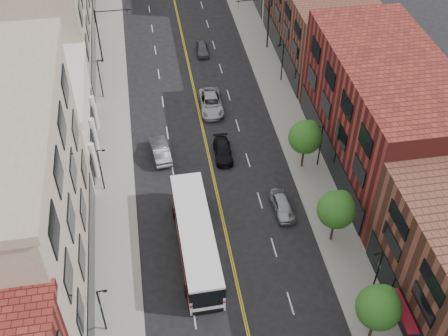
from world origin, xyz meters
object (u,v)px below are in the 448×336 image
car_lane_a (223,151)px  car_lane_c (202,49)px  car_lane_behind (160,150)px  car_parked_far (283,206)px  city_bus (196,237)px  car_lane_b (211,103)px

car_lane_a → car_lane_c: (0.69, 21.01, -0.00)m
car_lane_behind → car_lane_a: car_lane_behind is taller
car_parked_far → car_lane_behind: size_ratio=0.87×
car_parked_far → car_lane_a: 9.85m
city_bus → car_lane_behind: 13.72m
city_bus → car_lane_a: size_ratio=2.98×
car_lane_a → car_lane_b: 8.54m
car_parked_far → car_lane_a: bearing=114.0°
car_lane_a → car_lane_b: size_ratio=0.77×
car_lane_behind → car_lane_b: bearing=-137.6°
car_lane_c → car_lane_behind: bearing=-107.1°
car_lane_a → car_lane_c: car_lane_a is taller
car_lane_behind → car_lane_c: size_ratio=1.29×
car_lane_behind → car_lane_c: car_lane_behind is taller
car_lane_b → car_lane_c: (0.69, 12.47, -0.16)m
car_lane_b → car_parked_far: bearing=-73.9°
car_lane_behind → car_lane_c: (7.25, 19.96, -0.16)m
car_parked_far → car_lane_behind: car_lane_behind is taller
car_parked_far → car_lane_b: (-4.30, 17.40, 0.07)m
city_bus → car_lane_b: size_ratio=2.30×
city_bus → car_lane_b: city_bus is taller
car_parked_far → car_lane_b: size_ratio=0.74×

